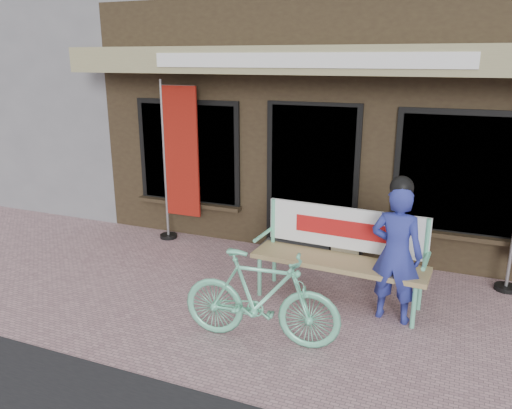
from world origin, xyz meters
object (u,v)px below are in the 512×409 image
at_px(person, 396,251).
at_px(bicycle, 261,298).
at_px(nobori_red, 179,161).
at_px(menu_stand, 346,240).
at_px(bench, 341,248).

distance_m(person, bicycle, 1.55).
relative_size(person, nobori_red, 0.65).
bearing_deg(nobori_red, menu_stand, -5.74).
xyz_separation_m(bench, bicycle, (-0.52, -1.23, -0.16)).
xyz_separation_m(person, nobori_red, (-3.42, 1.29, 0.48)).
relative_size(bench, bicycle, 1.27).
bearing_deg(bench, bicycle, -110.04).
bearing_deg(menu_stand, nobori_red, 177.09).
bearing_deg(bicycle, menu_stand, -17.14).
height_order(bench, person, person).
bearing_deg(nobori_red, person, -21.41).
bearing_deg(bicycle, person, -55.92).
bearing_deg(bicycle, bench, -28.79).
bearing_deg(bench, nobori_red, 162.58).
distance_m(nobori_red, menu_stand, 2.80).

